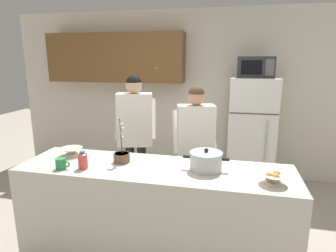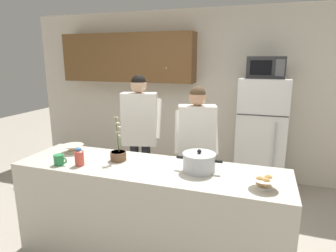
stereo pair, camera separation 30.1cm
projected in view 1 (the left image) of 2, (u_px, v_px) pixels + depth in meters
back_wall_unit at (174, 86)px, 4.62m from camera, size 6.00×0.48×2.60m
kitchen_island at (155, 214)px, 2.65m from camera, size 2.45×0.68×0.92m
refrigerator at (251, 134)px, 4.13m from camera, size 0.64×0.68×1.61m
microwave at (255, 67)px, 3.89m from camera, size 0.48×0.37×0.28m
person_near_pot at (135, 127)px, 3.52m from camera, size 0.58×0.51×1.67m
person_by_sink at (195, 141)px, 3.17m from camera, size 0.56×0.51×1.58m
cooking_pot at (206, 161)px, 2.47m from camera, size 0.40×0.28×0.20m
coffee_mug at (61, 164)px, 2.50m from camera, size 0.13×0.09×0.10m
bread_bowl at (273, 178)px, 2.20m from camera, size 0.22×0.22×0.10m
empty_bowl at (71, 151)px, 2.84m from camera, size 0.22×0.22×0.08m
bottle_near_edge at (83, 160)px, 2.50m from camera, size 0.08×0.08×0.16m
potted_orchid at (122, 155)px, 2.66m from camera, size 0.15×0.15×0.42m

